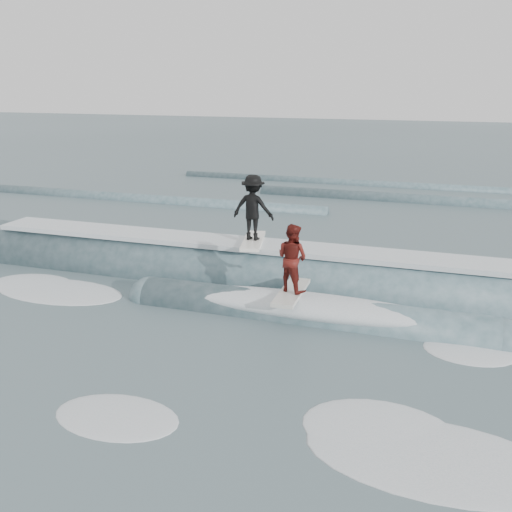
% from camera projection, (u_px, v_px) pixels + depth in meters
% --- Properties ---
extents(ground, '(160.00, 160.00, 0.00)m').
position_uv_depth(ground, '(207.00, 346.00, 12.86)').
color(ground, '#374D51').
rests_on(ground, ground).
extents(breaking_wave, '(23.99, 3.89, 2.23)m').
position_uv_depth(breaking_wave, '(272.00, 285.00, 16.58)').
color(breaking_wave, '#35525A').
rests_on(breaking_wave, ground).
extents(surfer_black, '(1.25, 2.07, 2.00)m').
position_uv_depth(surfer_black, '(253.00, 210.00, 16.46)').
color(surfer_black, white).
rests_on(surfer_black, ground).
extents(surfer_red, '(1.03, 2.01, 1.82)m').
position_uv_depth(surfer_red, '(292.00, 261.00, 14.15)').
color(surfer_red, silver).
rests_on(surfer_red, ground).
extents(whitewater, '(14.37, 7.04, 0.10)m').
position_uv_depth(whitewater, '(218.00, 361.00, 12.18)').
color(whitewater, white).
rests_on(whitewater, ground).
extents(far_swells, '(39.64, 8.65, 0.80)m').
position_uv_depth(far_swells, '(329.00, 198.00, 29.09)').
color(far_swells, '#35525A').
rests_on(far_swells, ground).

